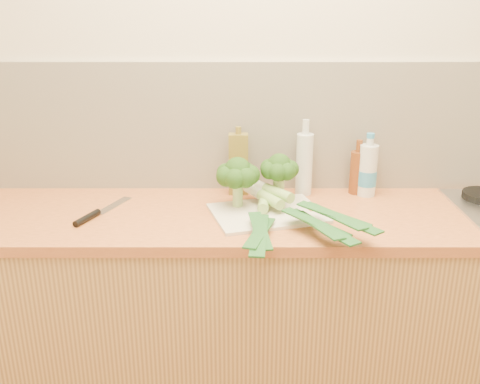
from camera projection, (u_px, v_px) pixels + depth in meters
name	position (u px, v px, depth m)	size (l,w,h in m)	color
room_shell	(269.00, 127.00, 2.25)	(3.50, 3.50, 3.50)	beige
counter	(270.00, 313.00, 2.22)	(3.20, 0.62, 0.90)	tan
chopping_board	(267.00, 213.00, 2.04)	(0.41, 0.30, 0.01)	beige
broccoli_left	(238.00, 174.00, 2.05)	(0.17, 0.17, 0.20)	#96BA6D
broccoli_right	(279.00, 169.00, 2.10)	(0.15, 0.15, 0.20)	#96BA6D
leek_front	(263.00, 211.00, 1.99)	(0.12, 0.63, 0.04)	white
leek_mid	(283.00, 206.00, 1.98)	(0.37, 0.57, 0.04)	white
leek_back	(291.00, 198.00, 2.01)	(0.45, 0.56, 0.04)	white
chefs_knife	(94.00, 215.00, 2.02)	(0.16, 0.32, 0.02)	silver
oil_tin	(238.00, 164.00, 2.23)	(0.08, 0.05, 0.29)	olive
glass_bottle	(304.00, 163.00, 2.22)	(0.07, 0.07, 0.32)	silver
amber_bottle	(357.00, 171.00, 2.24)	(0.06, 0.06, 0.23)	brown
water_bottle	(368.00, 172.00, 2.22)	(0.08, 0.08, 0.25)	silver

